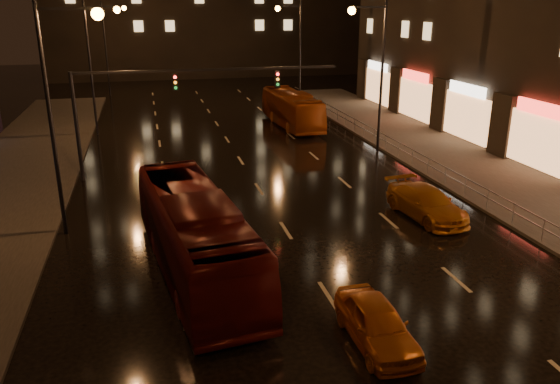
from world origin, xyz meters
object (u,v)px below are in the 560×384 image
object	(u,v)px
taxi_near	(377,323)
taxi_far	(426,203)
bus_curb	(292,109)
bus_red	(195,234)

from	to	relation	value
taxi_near	taxi_far	distance (m)	11.04
bus_curb	bus_red	bearing A→B (deg)	-115.04
bus_curb	taxi_near	distance (m)	31.17
bus_red	taxi_near	world-z (taller)	bus_red
taxi_far	taxi_near	bearing A→B (deg)	-131.83
bus_curb	taxi_far	size ratio (longest dim) A/B	2.08
bus_curb	taxi_far	world-z (taller)	bus_curb
bus_curb	taxi_far	bearing A→B (deg)	-90.13
taxi_near	bus_curb	bearing A→B (deg)	79.29
taxi_far	bus_red	bearing A→B (deg)	-170.88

